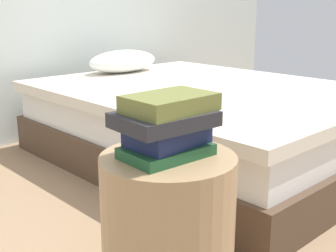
% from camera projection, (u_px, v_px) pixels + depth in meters
% --- Properties ---
extents(bed, '(1.63, 2.08, 0.62)m').
position_uv_depth(bed, '(202.00, 122.00, 2.77)').
color(bed, '#4C3828').
rests_on(bed, ground_plane).
extents(side_table, '(0.42, 0.42, 0.49)m').
position_uv_depth(side_table, '(168.00, 230.00, 1.41)').
color(side_table, tan).
rests_on(side_table, ground_plane).
extents(book_forest, '(0.28, 0.20, 0.03)m').
position_uv_depth(book_forest, '(168.00, 152.00, 1.33)').
color(book_forest, '#1E512D').
rests_on(book_forest, side_table).
extents(book_navy, '(0.23, 0.16, 0.06)m').
position_uv_depth(book_navy, '(168.00, 135.00, 1.34)').
color(book_navy, '#19234C').
rests_on(book_navy, book_forest).
extents(book_charcoal, '(0.30, 0.24, 0.04)m').
position_uv_depth(book_charcoal, '(164.00, 119.00, 1.32)').
color(book_charcoal, '#28282D').
rests_on(book_charcoal, book_navy).
extents(book_olive, '(0.27, 0.19, 0.05)m').
position_uv_depth(book_olive, '(171.00, 103.00, 1.31)').
color(book_olive, olive).
rests_on(book_olive, book_charcoal).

